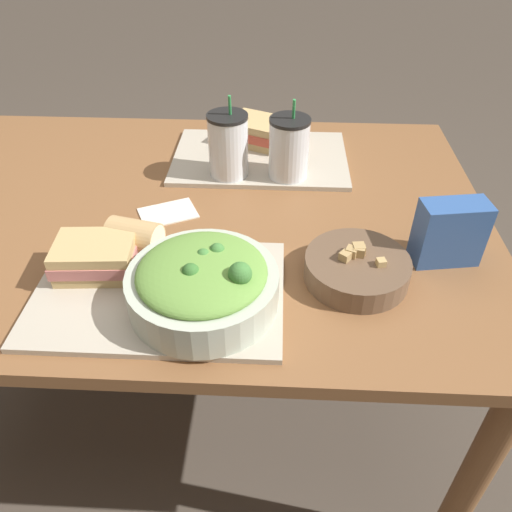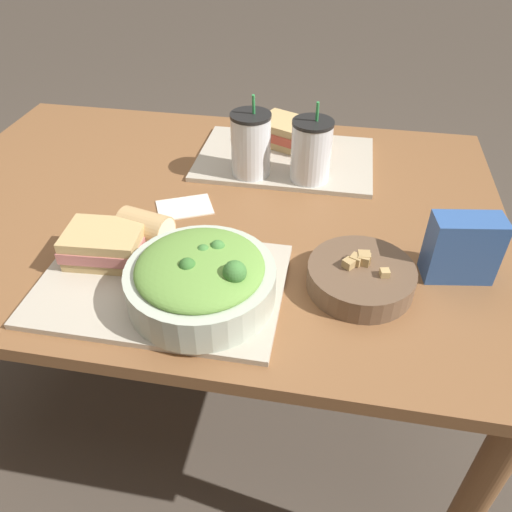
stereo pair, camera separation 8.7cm
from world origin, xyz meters
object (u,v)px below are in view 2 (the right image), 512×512
sandwich_near (105,244)px  drink_cup_red (311,152)px  baguette_near (146,228)px  drink_cup_dark (251,146)px  chip_bag (462,248)px  sandwich_far (287,132)px  soup_bowl (361,276)px  salad_bowl (201,278)px  napkin_folded (185,207)px

sandwich_near → drink_cup_red: drink_cup_red is taller
sandwich_near → baguette_near: (0.06, 0.06, 0.00)m
baguette_near → drink_cup_red: 0.44m
drink_cup_dark → sandwich_near: bearing=-119.6°
chip_bag → sandwich_far: bearing=120.2°
soup_bowl → salad_bowl: bearing=-161.5°
drink_cup_dark → napkin_folded: size_ratio=1.35×
sandwich_far → baguette_near: bearing=-89.8°
soup_bowl → drink_cup_dark: drink_cup_dark is taller
soup_bowl → baguette_near: size_ratio=1.72×
baguette_near → drink_cup_red: bearing=-29.6°
soup_bowl → drink_cup_red: drink_cup_red is taller
soup_bowl → napkin_folded: bearing=153.4°
sandwich_near → sandwich_far: bearing=59.3°
sandwich_near → drink_cup_red: bearing=42.6°
salad_bowl → sandwich_far: 0.64m
salad_bowl → drink_cup_dark: (0.00, 0.46, 0.03)m
soup_bowl → drink_cup_red: (-0.13, 0.37, 0.06)m
sandwich_far → napkin_folded: bearing=-94.8°
sandwich_far → salad_bowl: bearing=-72.0°
soup_bowl → sandwich_far: (-0.21, 0.55, 0.02)m
sandwich_near → baguette_near: baguette_near is taller
soup_bowl → sandwich_near: 0.49m
drink_cup_red → chip_bag: (0.31, -0.30, -0.02)m
salad_bowl → chip_bag: size_ratio=1.95×
sandwich_near → chip_bag: (0.67, 0.08, 0.02)m
soup_bowl → napkin_folded: (-0.40, 0.20, -0.02)m
chip_bag → napkin_folded: chip_bag is taller
sandwich_near → sandwich_far: (0.28, 0.56, 0.00)m
salad_bowl → soup_bowl: (0.28, 0.09, -0.03)m
chip_bag → drink_cup_dark: bearing=137.8°
salad_bowl → napkin_folded: salad_bowl is taller
baguette_near → sandwich_far: size_ratio=0.59×
drink_cup_dark → napkin_folded: (-0.12, -0.17, -0.08)m
chip_bag → napkin_folded: (-0.58, 0.13, -0.06)m
sandwich_near → chip_bag: size_ratio=1.17×
drink_cup_dark → drink_cup_red: size_ratio=1.03×
drink_cup_red → soup_bowl: bearing=-70.5°
drink_cup_dark → chip_bag: (0.46, -0.30, -0.02)m
napkin_folded → salad_bowl: bearing=-67.3°
salad_bowl → sandwich_far: size_ratio=1.35×
soup_bowl → chip_bag: chip_bag is taller
drink_cup_red → napkin_folded: drink_cup_red is taller
sandwich_near → baguette_near: size_ratio=1.38×
salad_bowl → sandwich_near: size_ratio=1.66×
sandwich_far → napkin_folded: size_ratio=1.31×
sandwich_near → drink_cup_dark: drink_cup_dark is taller
drink_cup_red → sandwich_near: bearing=-133.5°
sandwich_near → drink_cup_dark: (0.22, 0.38, 0.04)m
drink_cup_red → chip_bag: size_ratio=1.44×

